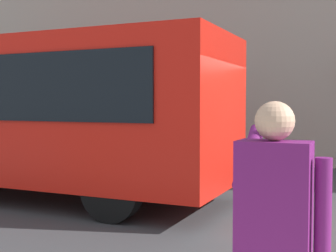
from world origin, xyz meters
TOP-DOWN VIEW (x-y plane):
  - ground_plane at (0.00, 0.00)m, footprint 60.00×60.00m
  - red_bus at (4.96, 0.04)m, footprint 9.05×2.54m
  - pedestrian_photographer at (-1.20, 4.58)m, footprint 0.53×0.52m

SIDE VIEW (x-z plane):
  - ground_plane at x=0.00m, z-range 0.00..0.00m
  - pedestrian_photographer at x=-1.20m, z-range 0.29..1.99m
  - red_bus at x=4.96m, z-range 0.14..3.22m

